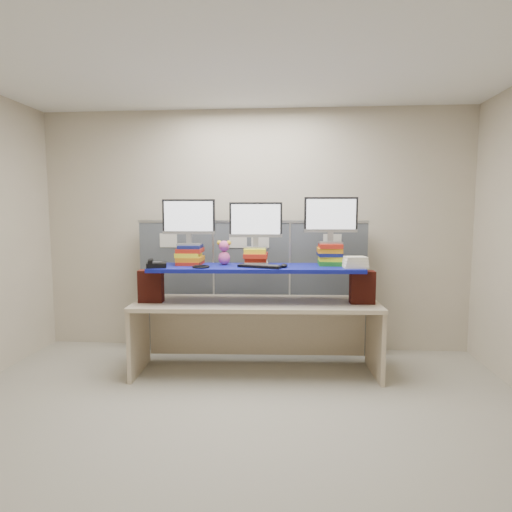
# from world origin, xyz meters

# --- Properties ---
(room) EXTENTS (5.00, 4.00, 2.80)m
(room) POSITION_xyz_m (0.00, 0.00, 1.40)
(room) COLOR beige
(room) RESTS_ON ground
(cubicle_partition) EXTENTS (2.60, 0.06, 1.53)m
(cubicle_partition) POSITION_xyz_m (-0.00, 1.78, 0.77)
(cubicle_partition) COLOR #464C53
(cubicle_partition) RESTS_ON ground
(desk) EXTENTS (2.45, 0.83, 0.74)m
(desk) POSITION_xyz_m (0.10, 1.15, 0.59)
(desk) COLOR beige
(desk) RESTS_ON ground
(brick_pier_left) EXTENTS (0.24, 0.14, 0.32)m
(brick_pier_left) POSITION_xyz_m (-0.93, 1.05, 0.90)
(brick_pier_left) COLOR maroon
(brick_pier_left) RESTS_ON desk
(brick_pier_right) EXTENTS (0.24, 0.14, 0.32)m
(brick_pier_right) POSITION_xyz_m (1.14, 1.16, 0.90)
(brick_pier_right) COLOR maroon
(brick_pier_right) RESTS_ON desk
(blue_board) EXTENTS (2.09, 0.62, 0.04)m
(blue_board) POSITION_xyz_m (0.10, 1.15, 1.07)
(blue_board) COLOR #0F0A7F
(blue_board) RESTS_ON brick_pier_left
(book_stack_left) EXTENTS (0.27, 0.30, 0.20)m
(book_stack_left) POSITION_xyz_m (-0.58, 1.24, 1.19)
(book_stack_left) COLOR red
(book_stack_left) RESTS_ON blue_board
(book_stack_center) EXTENTS (0.26, 0.31, 0.17)m
(book_stack_center) POSITION_xyz_m (0.09, 1.27, 1.18)
(book_stack_center) COLOR silver
(book_stack_center) RESTS_ON blue_board
(book_stack_right) EXTENTS (0.25, 0.29, 0.22)m
(book_stack_right) POSITION_xyz_m (0.84, 1.31, 1.20)
(book_stack_right) COLOR #1D6F20
(book_stack_right) RESTS_ON blue_board
(monitor_left) EXTENTS (0.53, 0.16, 0.46)m
(monitor_left) POSITION_xyz_m (-0.59, 1.24, 1.55)
(monitor_left) COLOR #9A9A9F
(monitor_left) RESTS_ON book_stack_left
(monitor_center) EXTENTS (0.53, 0.16, 0.46)m
(monitor_center) POSITION_xyz_m (0.09, 1.27, 1.52)
(monitor_center) COLOR #9A9A9F
(monitor_center) RESTS_ON book_stack_center
(monitor_right) EXTENTS (0.53, 0.16, 0.46)m
(monitor_right) POSITION_xyz_m (0.84, 1.31, 1.57)
(monitor_right) COLOR #9A9A9F
(monitor_right) RESTS_ON book_stack_right
(keyboard) EXTENTS (0.44, 0.26, 0.03)m
(keyboard) POSITION_xyz_m (0.15, 1.05, 1.11)
(keyboard) COLOR black
(keyboard) RESTS_ON blue_board
(mouse) EXTENTS (0.07, 0.12, 0.04)m
(mouse) POSITION_xyz_m (0.38, 1.07, 1.11)
(mouse) COLOR black
(mouse) RESTS_ON blue_board
(desk_phone) EXTENTS (0.22, 0.21, 0.08)m
(desk_phone) POSITION_xyz_m (-0.85, 0.97, 1.12)
(desk_phone) COLOR black
(desk_phone) RESTS_ON blue_board
(headset) EXTENTS (0.21, 0.21, 0.02)m
(headset) POSITION_xyz_m (-0.42, 0.99, 1.10)
(headset) COLOR black
(headset) RESTS_ON blue_board
(plush_toy) EXTENTS (0.14, 0.11, 0.25)m
(plush_toy) POSITION_xyz_m (-0.23, 1.23, 1.22)
(plush_toy) COLOR #E1559B
(plush_toy) RESTS_ON blue_board
(binder_stack) EXTENTS (0.24, 0.20, 0.11)m
(binder_stack) POSITION_xyz_m (1.06, 1.11, 1.14)
(binder_stack) COLOR white
(binder_stack) RESTS_ON blue_board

